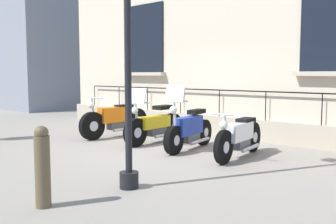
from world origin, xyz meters
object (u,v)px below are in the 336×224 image
(motorcycle_blue, at_px, (189,130))
(motorcycle_white, at_px, (239,137))
(motorcycle_orange, at_px, (115,120))
(motorcycle_yellow, at_px, (154,125))
(bollard, at_px, (42,167))

(motorcycle_blue, bearing_deg, motorcycle_white, 91.23)
(motorcycle_orange, bearing_deg, motorcycle_yellow, 92.02)
(motorcycle_white, xyz_separation_m, bollard, (4.20, -0.20, 0.10))
(motorcycle_orange, height_order, motorcycle_yellow, motorcycle_yellow)
(motorcycle_orange, bearing_deg, motorcycle_blue, 89.15)
(motorcycle_blue, xyz_separation_m, motorcycle_white, (-0.03, 1.28, -0.01))
(motorcycle_yellow, distance_m, motorcycle_white, 2.45)
(motorcycle_blue, distance_m, bollard, 4.31)
(bollard, bearing_deg, motorcycle_white, 177.32)
(motorcycle_yellow, xyz_separation_m, motorcycle_white, (0.06, 2.45, -0.01))
(motorcycle_orange, height_order, bollard, motorcycle_orange)
(motorcycle_yellow, bearing_deg, motorcycle_orange, -87.98)
(bollard, bearing_deg, motorcycle_yellow, -152.13)
(motorcycle_blue, bearing_deg, motorcycle_yellow, -94.37)
(motorcycle_yellow, distance_m, bollard, 4.82)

